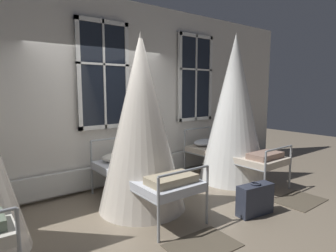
# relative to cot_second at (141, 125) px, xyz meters

# --- Properties ---
(ground) EXTENTS (18.48, 18.48, 0.00)m
(ground) POSITION_rel_cot_second_xyz_m (-0.04, 0.08, -1.26)
(ground) COLOR gray
(back_wall_with_windows) EXTENTS (10.15, 0.10, 3.39)m
(back_wall_with_windows) POSITION_rel_cot_second_xyz_m (-0.04, 1.24, 0.43)
(back_wall_with_windows) COLOR silver
(back_wall_with_windows) RESTS_ON ground
(window_bank) EXTENTS (5.33, 0.10, 2.89)m
(window_bank) POSITION_rel_cot_second_xyz_m (-0.04, 1.12, -0.12)
(window_bank) COLOR black
(window_bank) RESTS_ON ground
(cot_second) EXTENTS (1.31, 2.00, 2.61)m
(cot_second) POSITION_rel_cot_second_xyz_m (0.00, 0.00, 0.00)
(cot_second) COLOR #9EA3A8
(cot_second) RESTS_ON ground
(cot_third) EXTENTS (1.31, 2.01, 2.83)m
(cot_third) POSITION_rel_cot_second_xyz_m (2.13, 0.04, 0.11)
(cot_third) COLOR #9EA3A8
(cot_third) RESTS_ON ground
(rug_second) EXTENTS (0.82, 0.59, 0.01)m
(rug_second) POSITION_rel_cot_second_xyz_m (-0.04, -1.35, -1.26)
(rug_second) COLOR brown
(rug_second) RESTS_ON ground
(rug_third) EXTENTS (0.81, 0.57, 0.01)m
(rug_third) POSITION_rel_cot_second_xyz_m (2.14, -1.35, -1.26)
(rug_third) COLOR brown
(rug_third) RESTS_ON ground
(suitcase_dark) EXTENTS (0.58, 0.28, 0.47)m
(suitcase_dark) POSITION_rel_cot_second_xyz_m (1.14, -1.21, -1.04)
(suitcase_dark) COLOR #2D3342
(suitcase_dark) RESTS_ON ground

